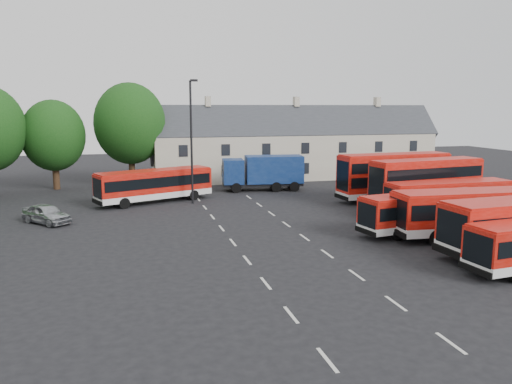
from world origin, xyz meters
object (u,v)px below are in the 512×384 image
box_truck (264,171)px  silver_car (46,214)px  bus_dd_south (426,180)px  lamppost (192,138)px

box_truck → silver_car: bearing=-145.7°
bus_dd_south → lamppost: lamppost is taller
box_truck → lamppost: size_ratio=0.77×
box_truck → lamppost: 10.71m
bus_dd_south → lamppost: bearing=152.2°
box_truck → silver_car: 22.89m
bus_dd_south → box_truck: 16.96m
bus_dd_south → lamppost: (-19.57, 7.22, 3.54)m
bus_dd_south → lamppost: size_ratio=0.96×
bus_dd_south → silver_car: size_ratio=2.43×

